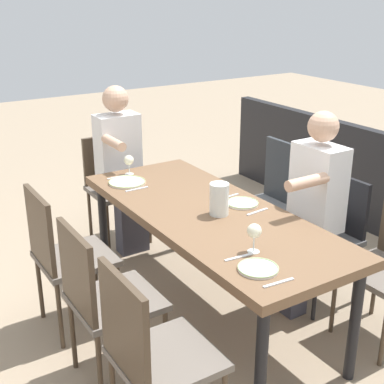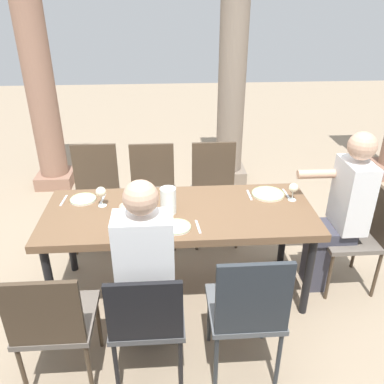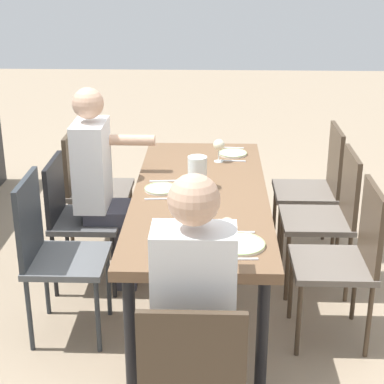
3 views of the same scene
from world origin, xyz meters
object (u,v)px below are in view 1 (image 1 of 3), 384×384
at_px(chair_mid_south, 327,229).
at_px(diner_woman_green, 309,208).
at_px(dining_table, 209,220).
at_px(chair_east_north, 62,251).
at_px(chair_mid_north, 101,294).
at_px(plate_0, 258,268).
at_px(chair_west_north, 150,350).
at_px(diner_man_white, 122,164).
at_px(wine_glass_2, 129,161).
at_px(water_pitcher, 219,201).
at_px(chair_east_south, 272,197).
at_px(plate_2, 127,182).
at_px(wine_glass_0, 254,232).
at_px(chair_head_east, 114,181).
at_px(plate_1, 242,203).

height_order(chair_mid_south, diner_woman_green, diner_woman_green).
height_order(dining_table, chair_east_north, chair_east_north).
bearing_deg(dining_table, chair_mid_north, 105.33).
distance_m(chair_mid_north, plate_0, 0.83).
relative_size(chair_west_north, chair_mid_south, 1.09).
bearing_deg(chair_west_north, dining_table, -47.24).
xyz_separation_m(chair_mid_north, plate_0, (-0.52, -0.61, 0.21)).
height_order(diner_man_white, wine_glass_2, diner_man_white).
relative_size(chair_west_north, water_pitcher, 4.77).
distance_m(chair_east_north, wine_glass_2, 0.94).
bearing_deg(chair_mid_north, chair_east_north, 0.14).
distance_m(chair_east_south, diner_woman_green, 0.65).
distance_m(chair_mid_north, chair_east_south, 1.75).
bearing_deg(chair_mid_south, chair_west_north, 108.11).
height_order(chair_east_south, plate_2, chair_east_south).
relative_size(chair_mid_north, wine_glass_0, 5.88).
height_order(chair_east_north, wine_glass_2, chair_east_north).
bearing_deg(diner_woman_green, water_pitcher, 76.32).
bearing_deg(chair_mid_north, plate_0, -130.38).
xyz_separation_m(chair_east_south, diner_man_white, (0.88, 0.83, 0.16)).
height_order(chair_head_east, diner_woman_green, diner_woman_green).
bearing_deg(dining_table, water_pitcher, -166.04).
distance_m(chair_east_north, chair_head_east, 1.34).
xyz_separation_m(chair_west_north, diner_woman_green, (0.53, -1.45, 0.17)).
bearing_deg(chair_head_east, chair_mid_north, 153.53).
relative_size(chair_head_east, plate_1, 4.32).
bearing_deg(wine_glass_0, chair_east_south, -44.76).
bearing_deg(dining_table, chair_east_north, 66.02).
relative_size(plate_0, wine_glass_0, 1.28).
bearing_deg(wine_glass_0, wine_glass_2, -0.24).
bearing_deg(diner_woman_green, chair_east_north, 67.73).
height_order(chair_mid_south, chair_head_east, chair_head_east).
distance_m(diner_woman_green, plate_2, 1.26).
height_order(wine_glass_0, plate_1, wine_glass_0).
relative_size(chair_mid_south, diner_woman_green, 0.65).
relative_size(chair_west_north, plate_2, 3.63).
distance_m(wine_glass_0, water_pitcher, 0.52).
bearing_deg(chair_east_north, chair_east_south, -90.00).
relative_size(dining_table, wine_glass_2, 13.94).
distance_m(chair_east_north, plate_2, 0.74).
distance_m(dining_table, chair_mid_south, 0.87).
relative_size(chair_west_north, plate_0, 4.66).
xyz_separation_m(diner_man_white, plate_1, (-1.27, -0.24, 0.05)).
height_order(chair_east_south, diner_woman_green, diner_woman_green).
distance_m(dining_table, chair_east_south, 0.91).
relative_size(chair_east_south, chair_head_east, 1.09).
distance_m(wine_glass_0, wine_glass_2, 1.47).
height_order(chair_mid_north, plate_2, chair_mid_north).
bearing_deg(chair_west_north, water_pitcher, -51.07).
distance_m(wine_glass_0, plate_1, 0.66).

